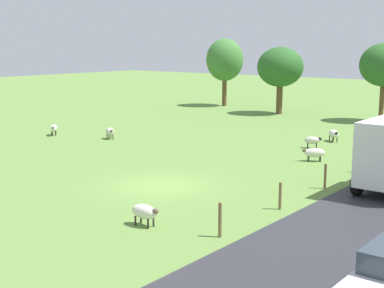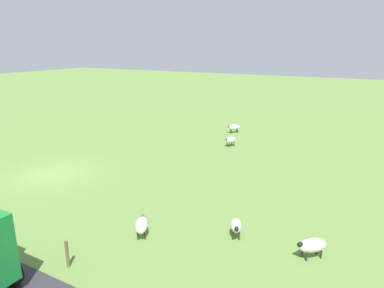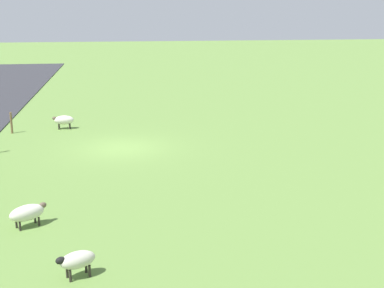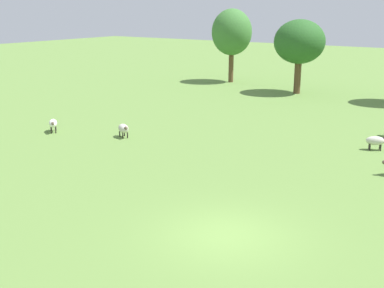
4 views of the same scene
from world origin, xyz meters
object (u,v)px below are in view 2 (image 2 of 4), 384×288
Objects in this scene: sheep_2 at (231,140)px; sheep_5 at (312,245)px; sheep_1 at (234,127)px; sheep_4 at (142,225)px; sheep_3 at (236,226)px.

sheep_5 is (12.40, 8.53, 0.01)m from sheep_2.
sheep_1 is 1.06× the size of sheep_2.
sheep_1 is 0.90× the size of sheep_4.
sheep_2 is 13.54m from sheep_3.
sheep_5 is (0.01, 3.08, 0.02)m from sheep_3.
sheep_1 is 18.77m from sheep_4.
sheep_2 is at bearing -172.33° from sheep_4.
sheep_1 reaches higher than sheep_3.
sheep_3 is 3.08m from sheep_5.
sheep_3 is at bearing 23.76° from sheep_2.
sheep_3 is (16.62, 6.89, -0.03)m from sheep_1.
sheep_1 is 19.38m from sheep_5.
sheep_4 is at bearing -62.47° from sheep_3.
sheep_5 is at bearing 34.53° from sheep_2.
sheep_1 is 1.03× the size of sheep_3.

